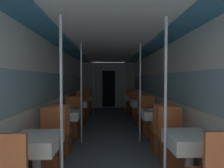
% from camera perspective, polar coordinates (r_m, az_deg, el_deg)
% --- Properties ---
extents(wall_left, '(0.05, 10.13, 2.28)m').
position_cam_1_polar(wall_left, '(5.09, -16.18, -1.86)').
color(wall_left, silver).
rests_on(wall_left, ground_plane).
extents(wall_right, '(0.05, 10.13, 2.28)m').
position_cam_1_polar(wall_right, '(5.14, 14.80, -1.81)').
color(wall_right, silver).
rests_on(wall_right, ground_plane).
extents(ceiling_panel, '(2.74, 10.13, 0.07)m').
position_cam_1_polar(ceiling_panel, '(4.99, -0.63, 11.52)').
color(ceiling_panel, white).
rests_on(ceiling_panel, wall_left).
extents(bulkhead_far, '(2.68, 0.09, 2.28)m').
position_cam_1_polar(bulkhead_far, '(8.88, -1.08, -0.42)').
color(bulkhead_far, '#A8A8A3').
rests_on(bulkhead_far, ground_plane).
extents(dining_table_left_0, '(0.58, 0.58, 0.75)m').
position_cam_1_polar(dining_table_left_0, '(2.57, -23.54, -17.93)').
color(dining_table_left_0, '#4C4C51').
rests_on(dining_table_left_0, ground_plane).
extents(chair_left_far_0, '(0.42, 0.42, 0.99)m').
position_cam_1_polar(chair_left_far_0, '(3.16, -19.55, -20.08)').
color(chair_left_far_0, brown).
rests_on(chair_left_far_0, ground_plane).
extents(support_pole_left_0, '(0.04, 0.04, 2.28)m').
position_cam_1_polar(support_pole_left_0, '(2.34, -16.21, -6.56)').
color(support_pole_left_0, silver).
rests_on(support_pole_left_0, ground_plane).
extents(dining_table_left_1, '(0.58, 0.58, 0.75)m').
position_cam_1_polar(dining_table_left_1, '(4.17, -14.46, -10.17)').
color(dining_table_left_1, '#4C4C51').
rests_on(dining_table_left_1, ground_plane).
extents(chair_left_near_1, '(0.42, 0.42, 0.99)m').
position_cam_1_polar(chair_left_near_1, '(3.74, -16.34, -16.49)').
color(chair_left_near_1, brown).
rests_on(chair_left_near_1, ground_plane).
extents(chair_left_far_1, '(0.42, 0.42, 0.99)m').
position_cam_1_polar(chair_left_far_1, '(4.76, -12.95, -12.48)').
color(chair_left_far_1, brown).
rests_on(chair_left_far_1, ground_plane).
extents(support_pole_left_1, '(0.04, 0.04, 2.28)m').
position_cam_1_polar(support_pole_left_1, '(4.04, -9.99, -3.03)').
color(support_pole_left_1, silver).
rests_on(support_pole_left_1, ground_plane).
extents(dining_table_left_2, '(0.58, 0.58, 0.75)m').
position_cam_1_polar(dining_table_left_2, '(5.86, -10.66, -6.69)').
color(dining_table_left_2, '#4C4C51').
rests_on(dining_table_left_2, ground_plane).
extents(chair_left_near_2, '(0.42, 0.42, 0.99)m').
position_cam_1_polar(chair_left_near_2, '(5.39, -11.56, -10.79)').
color(chair_left_near_2, brown).
rests_on(chair_left_near_2, ground_plane).
extents(chair_left_far_2, '(0.42, 0.42, 0.99)m').
position_cam_1_polar(chair_left_far_2, '(6.44, -9.88, -8.71)').
color(chair_left_far_2, brown).
rests_on(chair_left_far_2, ground_plane).
extents(dining_table_left_3, '(0.58, 0.58, 0.75)m').
position_cam_1_polar(dining_table_left_3, '(7.56, -8.59, -4.76)').
color(dining_table_left_3, '#4C4C51').
rests_on(dining_table_left_3, ground_plane).
extents(chair_left_near_3, '(0.42, 0.42, 0.99)m').
position_cam_1_polar(chair_left_near_3, '(7.07, -9.11, -7.75)').
color(chair_left_near_3, brown).
rests_on(chair_left_near_3, ground_plane).
extents(chair_left_far_3, '(0.42, 0.42, 0.99)m').
position_cam_1_polar(chair_left_far_3, '(8.14, -8.12, -6.50)').
color(chair_left_far_3, brown).
rests_on(chair_left_far_3, ground_plane).
extents(support_pole_left_3, '(0.04, 0.04, 2.28)m').
position_cam_1_polar(support_pole_left_3, '(7.49, -6.13, -0.80)').
color(support_pole_left_3, silver).
rests_on(support_pole_left_3, ground_plane).
extents(dining_table_right_0, '(0.58, 0.58, 0.75)m').
position_cam_1_polar(dining_table_right_0, '(2.64, 24.00, -17.41)').
color(dining_table_right_0, '#4C4C51').
rests_on(dining_table_right_0, ground_plane).
extents(chair_right_far_0, '(0.42, 0.42, 0.99)m').
position_cam_1_polar(chair_right_far_0, '(3.21, 19.47, -19.68)').
color(chair_right_far_0, brown).
rests_on(chair_right_far_0, ground_plane).
extents(support_pole_right_0, '(0.04, 0.04, 2.28)m').
position_cam_1_polar(support_pole_right_0, '(2.39, 17.04, -6.39)').
color(support_pole_right_0, silver).
rests_on(support_pole_right_0, ground_plane).
extents(dining_table_right_1, '(0.58, 0.58, 0.75)m').
position_cam_1_polar(dining_table_right_1, '(4.22, 13.56, -10.04)').
color(dining_table_right_1, '#4C4C51').
rests_on(dining_table_right_1, ground_plane).
extents(chair_right_near_1, '(0.42, 0.42, 0.99)m').
position_cam_1_polar(chair_right_near_1, '(3.79, 15.76, -16.25)').
color(chair_right_near_1, brown).
rests_on(chair_right_near_1, ground_plane).
extents(chair_right_far_1, '(0.42, 0.42, 0.99)m').
position_cam_1_polar(chair_right_far_1, '(4.80, 11.79, -12.36)').
color(chair_right_far_1, brown).
rests_on(chair_right_far_1, ground_plane).
extents(support_pole_right_1, '(0.04, 0.04, 2.28)m').
position_cam_1_polar(support_pole_right_1, '(4.07, 9.16, -2.99)').
color(support_pole_right_1, silver).
rests_on(support_pole_right_1, ground_plane).
extents(dining_table_right_2, '(0.58, 0.58, 0.75)m').
position_cam_1_polar(dining_table_right_2, '(5.89, 9.08, -6.64)').
color(dining_table_right_2, '#4C4C51').
rests_on(dining_table_right_2, ground_plane).
extents(chair_right_near_2, '(0.42, 0.42, 0.99)m').
position_cam_1_polar(chair_right_near_2, '(5.42, 10.16, -10.71)').
color(chair_right_near_2, brown).
rests_on(chair_right_near_2, ground_plane).
extents(chair_right_far_2, '(0.42, 0.42, 0.99)m').
position_cam_1_polar(chair_right_far_2, '(6.46, 8.17, -8.66)').
color(chair_right_far_2, brown).
rests_on(chair_right_far_2, ground_plane).
extents(dining_table_right_3, '(0.58, 0.58, 0.75)m').
position_cam_1_polar(dining_table_right_3, '(7.59, 6.63, -4.74)').
color(dining_table_right_3, '#4C4C51').
rests_on(dining_table_right_3, ground_plane).
extents(chair_right_near_3, '(0.42, 0.42, 0.99)m').
position_cam_1_polar(chair_right_near_3, '(7.10, 7.26, -7.71)').
color(chair_right_near_3, brown).
rests_on(chair_right_near_3, ground_plane).
extents(chair_right_far_3, '(0.42, 0.42, 0.99)m').
position_cam_1_polar(chair_right_far_3, '(8.16, 6.07, -6.47)').
color(chair_right_far_3, brown).
rests_on(chair_right_far_3, ground_plane).
extents(support_pole_right_3, '(0.04, 0.04, 2.28)m').
position_cam_1_polar(support_pole_right_3, '(7.51, 4.18, -0.79)').
color(support_pole_right_3, silver).
rests_on(support_pole_right_3, ground_plane).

